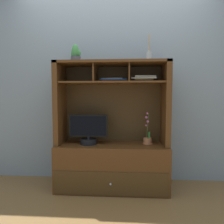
{
  "coord_description": "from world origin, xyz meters",
  "views": [
    {
      "loc": [
        0.16,
        -2.41,
        1.11
      ],
      "look_at": [
        0.0,
        0.0,
        0.93
      ],
      "focal_mm": 32.47,
      "sensor_mm": 36.0,
      "label": 1
    }
  ],
  "objects_px": {
    "media_console": "(112,151)",
    "tv_monitor": "(88,132)",
    "potted_orchid": "(148,139)",
    "diffuser_bottle": "(149,56)",
    "magazine_stack_left": "(144,79)",
    "magazine_stack_centre": "(114,80)",
    "potted_succulent": "(76,55)"
  },
  "relations": [
    {
      "from": "magazine_stack_centre",
      "to": "tv_monitor",
      "type": "bearing_deg",
      "value": -162.41
    },
    {
      "from": "magazine_stack_left",
      "to": "potted_orchid",
      "type": "bearing_deg",
      "value": 25.01
    },
    {
      "from": "tv_monitor",
      "to": "diffuser_bottle",
      "type": "xyz_separation_m",
      "value": [
        0.71,
        0.04,
        0.89
      ]
    },
    {
      "from": "magazine_stack_left",
      "to": "diffuser_bottle",
      "type": "distance_m",
      "value": 0.26
    },
    {
      "from": "media_console",
      "to": "magazine_stack_left",
      "type": "xyz_separation_m",
      "value": [
        0.38,
        -0.0,
        0.87
      ]
    },
    {
      "from": "magazine_stack_centre",
      "to": "media_console",
      "type": "bearing_deg",
      "value": -109.63
    },
    {
      "from": "tv_monitor",
      "to": "potted_orchid",
      "type": "distance_m",
      "value": 0.72
    },
    {
      "from": "magazine_stack_centre",
      "to": "diffuser_bottle",
      "type": "bearing_deg",
      "value": -7.64
    },
    {
      "from": "media_console",
      "to": "tv_monitor",
      "type": "relative_size",
      "value": 3.31
    },
    {
      "from": "potted_orchid",
      "to": "magazine_stack_centre",
      "type": "bearing_deg",
      "value": 176.44
    },
    {
      "from": "media_console",
      "to": "diffuser_bottle",
      "type": "relative_size",
      "value": 4.8
    },
    {
      "from": "media_console",
      "to": "magazine_stack_centre",
      "type": "relative_size",
      "value": 4.8
    },
    {
      "from": "potted_orchid",
      "to": "magazine_stack_centre",
      "type": "xyz_separation_m",
      "value": [
        -0.41,
        0.03,
        0.71
      ]
    },
    {
      "from": "diffuser_bottle",
      "to": "magazine_stack_centre",
      "type": "bearing_deg",
      "value": 172.36
    },
    {
      "from": "magazine_stack_left",
      "to": "tv_monitor",
      "type": "bearing_deg",
      "value": -176.14
    },
    {
      "from": "potted_orchid",
      "to": "magazine_stack_left",
      "type": "bearing_deg",
      "value": -154.99
    },
    {
      "from": "tv_monitor",
      "to": "potted_orchid",
      "type": "bearing_deg",
      "value": 5.51
    },
    {
      "from": "tv_monitor",
      "to": "magazine_stack_centre",
      "type": "xyz_separation_m",
      "value": [
        0.3,
        0.09,
        0.62
      ]
    },
    {
      "from": "media_console",
      "to": "potted_succulent",
      "type": "relative_size",
      "value": 7.47
    },
    {
      "from": "tv_monitor",
      "to": "magazine_stack_centre",
      "type": "bearing_deg",
      "value": 17.59
    },
    {
      "from": "magazine_stack_centre",
      "to": "potted_succulent",
      "type": "relative_size",
      "value": 1.56
    },
    {
      "from": "media_console",
      "to": "magazine_stack_centre",
      "type": "bearing_deg",
      "value": 70.37
    },
    {
      "from": "magazine_stack_left",
      "to": "diffuser_bottle",
      "type": "bearing_deg",
      "value": -6.1
    },
    {
      "from": "potted_orchid",
      "to": "diffuser_bottle",
      "type": "distance_m",
      "value": 0.98
    },
    {
      "from": "tv_monitor",
      "to": "magazine_stack_centre",
      "type": "distance_m",
      "value": 0.69
    },
    {
      "from": "tv_monitor",
      "to": "magazine_stack_left",
      "type": "bearing_deg",
      "value": 3.86
    },
    {
      "from": "tv_monitor",
      "to": "potted_succulent",
      "type": "distance_m",
      "value": 0.92
    },
    {
      "from": "magazine_stack_left",
      "to": "potted_succulent",
      "type": "xyz_separation_m",
      "value": [
        -0.8,
        -0.02,
        0.28
      ]
    },
    {
      "from": "potted_orchid",
      "to": "magazine_stack_left",
      "type": "xyz_separation_m",
      "value": [
        -0.05,
        -0.02,
        0.72
      ]
    },
    {
      "from": "potted_orchid",
      "to": "diffuser_bottle",
      "type": "bearing_deg",
      "value": -89.91
    },
    {
      "from": "tv_monitor",
      "to": "potted_orchid",
      "type": "height_order",
      "value": "potted_orchid"
    },
    {
      "from": "potted_orchid",
      "to": "potted_succulent",
      "type": "height_order",
      "value": "potted_succulent"
    }
  ]
}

